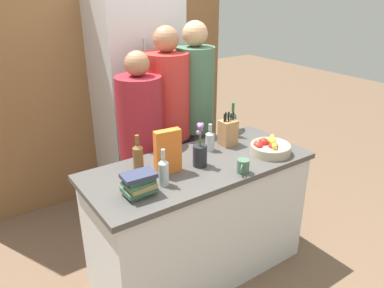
{
  "coord_description": "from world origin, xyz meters",
  "views": [
    {
      "loc": [
        -1.4,
        -1.93,
        2.11
      ],
      "look_at": [
        0.0,
        0.09,
        1.05
      ],
      "focal_mm": 35.0,
      "sensor_mm": 36.0,
      "label": 1
    }
  ],
  "objects_px": {
    "book_stack": "(139,184)",
    "bottle_vinegar": "(210,140)",
    "knife_block": "(228,132)",
    "bottle_oil": "(164,171)",
    "person_in_red_tee": "(195,112)",
    "person_at_sink": "(142,141)",
    "coffee_mug": "(243,166)",
    "person_in_blue": "(168,120)",
    "bottle_water": "(232,123)",
    "fruit_bowl": "(270,147)",
    "refrigerator": "(138,103)",
    "flower_vase": "(200,152)",
    "cereal_box": "(168,152)",
    "bottle_wine": "(138,155)"
  },
  "relations": [
    {
      "from": "fruit_bowl",
      "to": "book_stack",
      "type": "xyz_separation_m",
      "value": [
        -1.08,
        0.02,
        0.03
      ]
    },
    {
      "from": "knife_block",
      "to": "bottle_water",
      "type": "xyz_separation_m",
      "value": [
        0.15,
        0.12,
        0.01
      ]
    },
    {
      "from": "book_stack",
      "to": "flower_vase",
      "type": "bearing_deg",
      "value": 11.93
    },
    {
      "from": "knife_block",
      "to": "bottle_wine",
      "type": "xyz_separation_m",
      "value": [
        -0.77,
        0.03,
        -0.01
      ]
    },
    {
      "from": "person_in_red_tee",
      "to": "person_at_sink",
      "type": "bearing_deg",
      "value": 165.43
    },
    {
      "from": "cereal_box",
      "to": "bottle_oil",
      "type": "distance_m",
      "value": 0.18
    },
    {
      "from": "bottle_wine",
      "to": "person_in_red_tee",
      "type": "relative_size",
      "value": 0.13
    },
    {
      "from": "bottle_oil",
      "to": "person_in_blue",
      "type": "relative_size",
      "value": 0.14
    },
    {
      "from": "bottle_wine",
      "to": "person_in_blue",
      "type": "height_order",
      "value": "person_in_blue"
    },
    {
      "from": "knife_block",
      "to": "bottle_vinegar",
      "type": "xyz_separation_m",
      "value": [
        -0.18,
        -0.01,
        -0.02
      ]
    },
    {
      "from": "person_in_blue",
      "to": "refrigerator",
      "type": "bearing_deg",
      "value": 77.51
    },
    {
      "from": "flower_vase",
      "to": "person_in_blue",
      "type": "xyz_separation_m",
      "value": [
        0.19,
        0.74,
        -0.03
      ]
    },
    {
      "from": "coffee_mug",
      "to": "book_stack",
      "type": "bearing_deg",
      "value": 168.79
    },
    {
      "from": "bottle_water",
      "to": "person_in_red_tee",
      "type": "relative_size",
      "value": 0.16
    },
    {
      "from": "refrigerator",
      "to": "bottle_vinegar",
      "type": "distance_m",
      "value": 1.16
    },
    {
      "from": "knife_block",
      "to": "coffee_mug",
      "type": "relative_size",
      "value": 2.56
    },
    {
      "from": "fruit_bowl",
      "to": "person_in_red_tee",
      "type": "height_order",
      "value": "person_in_red_tee"
    },
    {
      "from": "person_in_red_tee",
      "to": "cereal_box",
      "type": "bearing_deg",
      "value": -157.58
    },
    {
      "from": "knife_block",
      "to": "person_in_blue",
      "type": "height_order",
      "value": "person_in_blue"
    },
    {
      "from": "book_stack",
      "to": "bottle_vinegar",
      "type": "bearing_deg",
      "value": 20.7
    },
    {
      "from": "book_stack",
      "to": "person_in_blue",
      "type": "height_order",
      "value": "person_in_blue"
    },
    {
      "from": "cereal_box",
      "to": "coffee_mug",
      "type": "height_order",
      "value": "cereal_box"
    },
    {
      "from": "cereal_box",
      "to": "person_in_red_tee",
      "type": "height_order",
      "value": "person_in_red_tee"
    },
    {
      "from": "flower_vase",
      "to": "bottle_wine",
      "type": "height_order",
      "value": "flower_vase"
    },
    {
      "from": "flower_vase",
      "to": "bottle_water",
      "type": "bearing_deg",
      "value": 28.6
    },
    {
      "from": "coffee_mug",
      "to": "cereal_box",
      "type": "bearing_deg",
      "value": 144.77
    },
    {
      "from": "knife_block",
      "to": "person_in_red_tee",
      "type": "relative_size",
      "value": 0.15
    },
    {
      "from": "fruit_bowl",
      "to": "flower_vase",
      "type": "bearing_deg",
      "value": 166.8
    },
    {
      "from": "flower_vase",
      "to": "bottle_wine",
      "type": "relative_size",
      "value": 1.3
    },
    {
      "from": "bottle_oil",
      "to": "bottle_wine",
      "type": "xyz_separation_m",
      "value": [
        -0.02,
        0.3,
        -0.0
      ]
    },
    {
      "from": "cereal_box",
      "to": "knife_block",
      "type": "bearing_deg",
      "value": 12.25
    },
    {
      "from": "person_in_blue",
      "to": "bottle_water",
      "type": "bearing_deg",
      "value": -62.19
    },
    {
      "from": "fruit_bowl",
      "to": "cereal_box",
      "type": "distance_m",
      "value": 0.81
    },
    {
      "from": "bottle_water",
      "to": "coffee_mug",
      "type": "bearing_deg",
      "value": -124.01
    },
    {
      "from": "knife_block",
      "to": "bottle_oil",
      "type": "distance_m",
      "value": 0.79
    },
    {
      "from": "bottle_wine",
      "to": "book_stack",
      "type": "bearing_deg",
      "value": -116.29
    },
    {
      "from": "refrigerator",
      "to": "bottle_oil",
      "type": "distance_m",
      "value": 1.52
    },
    {
      "from": "coffee_mug",
      "to": "flower_vase",
      "type": "bearing_deg",
      "value": 124.96
    },
    {
      "from": "refrigerator",
      "to": "cereal_box",
      "type": "relative_size",
      "value": 6.68
    },
    {
      "from": "refrigerator",
      "to": "coffee_mug",
      "type": "height_order",
      "value": "refrigerator"
    },
    {
      "from": "person_in_blue",
      "to": "person_at_sink",
      "type": "bearing_deg",
      "value": -175.11
    },
    {
      "from": "cereal_box",
      "to": "person_in_blue",
      "type": "relative_size",
      "value": 0.17
    },
    {
      "from": "refrigerator",
      "to": "book_stack",
      "type": "height_order",
      "value": "refrigerator"
    },
    {
      "from": "coffee_mug",
      "to": "person_in_red_tee",
      "type": "bearing_deg",
      "value": 73.46
    },
    {
      "from": "knife_block",
      "to": "flower_vase",
      "type": "distance_m",
      "value": 0.44
    },
    {
      "from": "bottle_wine",
      "to": "cereal_box",
      "type": "bearing_deg",
      "value": -51.51
    },
    {
      "from": "book_stack",
      "to": "bottle_vinegar",
      "type": "height_order",
      "value": "bottle_vinegar"
    },
    {
      "from": "cereal_box",
      "to": "bottle_vinegar",
      "type": "distance_m",
      "value": 0.47
    },
    {
      "from": "bottle_wine",
      "to": "person_at_sink",
      "type": "relative_size",
      "value": 0.15
    },
    {
      "from": "person_in_blue",
      "to": "person_in_red_tee",
      "type": "xyz_separation_m",
      "value": [
        0.27,
        -0.01,
        0.03
      ]
    }
  ]
}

